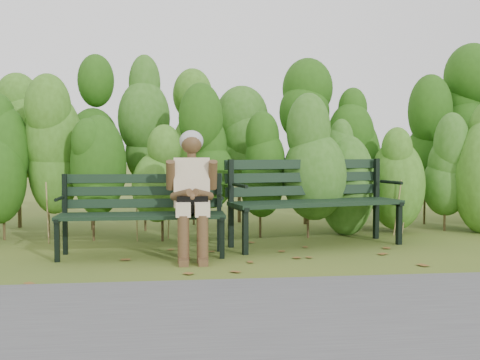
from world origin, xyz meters
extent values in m
plane|color=#405A1E|center=(0.00, 0.00, 0.00)|extent=(80.00, 80.00, 0.00)
cube|color=#474749|center=(0.00, -2.20, 0.01)|extent=(60.00, 2.50, 0.01)
cylinder|color=#47381E|center=(-2.14, 1.30, 0.40)|extent=(0.03, 0.03, 0.80)
ellipsoid|color=#30621A|center=(-2.14, 1.30, 1.04)|extent=(0.64, 0.64, 1.44)
cylinder|color=#47381E|center=(-1.53, 1.30, 0.40)|extent=(0.03, 0.03, 0.80)
ellipsoid|color=#30621A|center=(-1.53, 1.30, 1.04)|extent=(0.64, 0.64, 1.44)
cylinder|color=#47381E|center=(-0.92, 1.30, 0.40)|extent=(0.03, 0.03, 0.80)
ellipsoid|color=#30621A|center=(-0.92, 1.30, 1.04)|extent=(0.64, 0.64, 1.44)
cylinder|color=#47381E|center=(-0.31, 1.30, 0.40)|extent=(0.03, 0.03, 0.80)
ellipsoid|color=#30621A|center=(-0.31, 1.30, 1.04)|extent=(0.64, 0.64, 1.44)
cylinder|color=#47381E|center=(0.31, 1.30, 0.40)|extent=(0.03, 0.03, 0.80)
ellipsoid|color=#30621A|center=(0.31, 1.30, 1.04)|extent=(0.64, 0.64, 1.44)
cylinder|color=#47381E|center=(0.92, 1.30, 0.40)|extent=(0.03, 0.03, 0.80)
ellipsoid|color=#30621A|center=(0.92, 1.30, 1.04)|extent=(0.64, 0.64, 1.44)
cylinder|color=#47381E|center=(1.53, 1.30, 0.40)|extent=(0.03, 0.03, 0.80)
ellipsoid|color=#30621A|center=(1.53, 1.30, 1.04)|extent=(0.64, 0.64, 1.44)
cylinder|color=#47381E|center=(2.14, 1.30, 0.40)|extent=(0.03, 0.03, 0.80)
ellipsoid|color=#30621A|center=(2.14, 1.30, 1.04)|extent=(0.64, 0.64, 1.44)
cylinder|color=#47381E|center=(2.75, 1.30, 0.40)|extent=(0.03, 0.03, 0.80)
ellipsoid|color=#30621A|center=(2.75, 1.30, 1.04)|extent=(0.64, 0.64, 1.44)
cylinder|color=#47381E|center=(-2.69, 2.30, 0.55)|extent=(0.04, 0.04, 1.10)
ellipsoid|color=#255112|center=(-2.69, 2.30, 1.43)|extent=(0.70, 0.70, 1.98)
cylinder|color=#47381E|center=(-1.92, 2.30, 0.55)|extent=(0.04, 0.04, 1.10)
ellipsoid|color=#255112|center=(-1.92, 2.30, 1.43)|extent=(0.70, 0.70, 1.98)
cylinder|color=#47381E|center=(-1.15, 2.30, 0.55)|extent=(0.04, 0.04, 1.10)
ellipsoid|color=#255112|center=(-1.15, 2.30, 1.43)|extent=(0.70, 0.70, 1.98)
cylinder|color=#47381E|center=(-0.38, 2.30, 0.55)|extent=(0.04, 0.04, 1.10)
ellipsoid|color=#255112|center=(-0.38, 2.30, 1.43)|extent=(0.70, 0.70, 1.98)
cylinder|color=#47381E|center=(0.38, 2.30, 0.55)|extent=(0.04, 0.04, 1.10)
ellipsoid|color=#255112|center=(0.38, 2.30, 1.43)|extent=(0.70, 0.70, 1.98)
cylinder|color=#47381E|center=(1.15, 2.30, 0.55)|extent=(0.04, 0.04, 1.10)
ellipsoid|color=#255112|center=(1.15, 2.30, 1.43)|extent=(0.70, 0.70, 1.98)
cylinder|color=#47381E|center=(1.92, 2.30, 0.55)|extent=(0.04, 0.04, 1.10)
ellipsoid|color=#255112|center=(1.92, 2.30, 1.43)|extent=(0.70, 0.70, 1.98)
cylinder|color=#47381E|center=(2.69, 2.30, 0.55)|extent=(0.04, 0.04, 1.10)
ellipsoid|color=#255112|center=(2.69, 2.30, 1.43)|extent=(0.70, 0.70, 1.98)
cylinder|color=#47381E|center=(3.46, 2.30, 0.55)|extent=(0.04, 0.04, 1.10)
ellipsoid|color=#255112|center=(3.46, 2.30, 1.43)|extent=(0.70, 0.70, 1.98)
cube|color=brown|center=(-0.50, -0.74, 0.00)|extent=(0.11, 0.11, 0.01)
cube|color=brown|center=(-1.56, -1.03, 0.00)|extent=(0.11, 0.11, 0.01)
cube|color=brown|center=(1.13, 0.28, 0.00)|extent=(0.10, 0.09, 0.01)
cube|color=brown|center=(-2.16, 0.78, 0.00)|extent=(0.10, 0.09, 0.01)
cube|color=brown|center=(2.12, 0.12, 0.00)|extent=(0.11, 0.11, 0.01)
cube|color=brown|center=(-0.95, -0.72, 0.00)|extent=(0.11, 0.09, 0.01)
cube|color=brown|center=(1.28, -0.48, 0.00)|extent=(0.11, 0.11, 0.01)
cube|color=brown|center=(-0.02, 0.28, 0.00)|extent=(0.11, 0.11, 0.01)
cube|color=brown|center=(2.37, 0.22, 0.00)|extent=(0.11, 0.11, 0.01)
cube|color=brown|center=(0.46, 0.40, 0.00)|extent=(0.11, 0.11, 0.01)
cube|color=brown|center=(2.67, 0.60, 0.00)|extent=(0.11, 0.10, 0.01)
cube|color=brown|center=(-1.31, -1.09, 0.00)|extent=(0.11, 0.11, 0.01)
cube|color=brown|center=(1.49, -0.44, 0.00)|extent=(0.09, 0.11, 0.01)
cube|color=brown|center=(2.09, -0.56, 0.00)|extent=(0.11, 0.11, 0.01)
cube|color=brown|center=(1.30, 0.24, 0.00)|extent=(0.11, 0.10, 0.01)
cube|color=black|center=(-1.00, 0.03, 0.41)|extent=(1.64, 0.11, 0.04)
cube|color=black|center=(-1.00, 0.14, 0.41)|extent=(1.64, 0.11, 0.04)
cube|color=black|center=(-1.00, 0.26, 0.41)|extent=(1.64, 0.11, 0.04)
cube|color=black|center=(-1.00, 0.37, 0.41)|extent=(1.64, 0.11, 0.04)
cube|color=black|center=(-0.99, 0.45, 0.51)|extent=(1.64, 0.06, 0.10)
cube|color=black|center=(-0.99, 0.47, 0.64)|extent=(1.64, 0.06, 0.10)
cube|color=black|center=(-0.99, 0.48, 0.76)|extent=(1.64, 0.06, 0.10)
cube|color=black|center=(-1.78, 0.02, 0.20)|extent=(0.05, 0.05, 0.41)
cube|color=black|center=(-1.78, 0.41, 0.41)|extent=(0.05, 0.05, 0.82)
cube|color=black|center=(-1.78, 0.20, 0.39)|extent=(0.05, 0.46, 0.04)
cylinder|color=black|center=(-1.78, 0.16, 0.59)|extent=(0.03, 0.34, 0.03)
cube|color=black|center=(-0.22, 0.01, 0.20)|extent=(0.05, 0.05, 0.41)
cube|color=black|center=(-0.21, 0.40, 0.41)|extent=(0.05, 0.05, 0.82)
cube|color=black|center=(-0.21, 0.19, 0.39)|extent=(0.05, 0.46, 0.04)
cylinder|color=black|center=(-0.21, 0.15, 0.59)|extent=(0.03, 0.34, 0.03)
cube|color=black|center=(0.93, 0.41, 0.48)|extent=(1.90, 0.54, 0.04)
cube|color=black|center=(0.90, 0.54, 0.48)|extent=(1.90, 0.54, 0.04)
cube|color=black|center=(0.87, 0.67, 0.48)|extent=(1.90, 0.54, 0.04)
cube|color=black|center=(0.84, 0.80, 0.48)|extent=(1.90, 0.54, 0.04)
cube|color=black|center=(0.82, 0.89, 0.60)|extent=(1.89, 0.48, 0.11)
cube|color=black|center=(0.81, 0.91, 0.75)|extent=(1.89, 0.48, 0.11)
cube|color=black|center=(0.81, 0.92, 0.90)|extent=(1.89, 0.48, 0.11)
cube|color=black|center=(0.03, 0.19, 0.24)|extent=(0.06, 0.06, 0.48)
cube|color=black|center=(-0.07, 0.64, 0.48)|extent=(0.06, 0.06, 0.96)
cube|color=black|center=(-0.01, 0.40, 0.46)|extent=(0.17, 0.53, 0.04)
cylinder|color=black|center=(0.00, 0.35, 0.69)|extent=(0.13, 0.40, 0.04)
cube|color=black|center=(1.82, 0.60, 0.24)|extent=(0.06, 0.06, 0.48)
cube|color=black|center=(1.72, 1.04, 0.48)|extent=(0.06, 0.06, 0.96)
cube|color=black|center=(1.78, 0.80, 0.46)|extent=(0.17, 0.53, 0.04)
cylinder|color=black|center=(1.79, 0.75, 0.69)|extent=(0.13, 0.40, 0.04)
cube|color=beige|center=(-0.59, -0.01, 0.50)|extent=(0.14, 0.42, 0.13)
cube|color=beige|center=(-0.41, -0.01, 0.50)|extent=(0.14, 0.42, 0.13)
cylinder|color=#523921|center=(-0.59, -0.18, 0.22)|extent=(0.11, 0.11, 0.45)
cylinder|color=#523921|center=(-0.42, -0.18, 0.22)|extent=(0.11, 0.11, 0.45)
cube|color=#523921|center=(-0.60, -0.26, 0.03)|extent=(0.09, 0.20, 0.06)
cube|color=#523921|center=(-0.42, -0.26, 0.03)|extent=(0.09, 0.20, 0.06)
cube|color=beige|center=(-0.50, 0.26, 0.73)|extent=(0.36, 0.25, 0.51)
cylinder|color=#523921|center=(-0.50, 0.24, 1.00)|extent=(0.09, 0.09, 0.10)
sphere|color=#523921|center=(-0.50, 0.23, 1.12)|extent=(0.21, 0.21, 0.21)
ellipsoid|color=gray|center=(-0.50, 0.25, 1.15)|extent=(0.24, 0.23, 0.22)
cylinder|color=#523921|center=(-0.71, 0.18, 0.81)|extent=(0.09, 0.21, 0.31)
cylinder|color=#523921|center=(-0.29, 0.18, 0.81)|extent=(0.09, 0.21, 0.31)
cylinder|color=#523921|center=(-0.61, 0.05, 0.63)|extent=(0.23, 0.26, 0.13)
cylinder|color=#523921|center=(-0.40, 0.05, 0.63)|extent=(0.23, 0.26, 0.13)
sphere|color=#523921|center=(-0.50, -0.01, 0.61)|extent=(0.11, 0.11, 0.11)
cube|color=black|center=(-0.50, 0.00, 0.54)|extent=(0.30, 0.12, 0.16)
camera|label=1|loc=(-0.67, -5.40, 1.05)|focal=42.00mm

